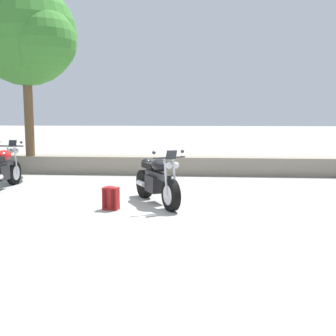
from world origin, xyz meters
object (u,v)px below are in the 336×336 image
Objects in this scene: motorcycle_black_centre at (157,181)px; leafy_tree_far_left at (29,36)px; motorcycle_red_near_left at (1,170)px; rider_backpack at (111,197)px.

motorcycle_black_centre is 0.36× the size of leafy_tree_far_left.
motorcycle_red_near_left is 4.27m from motorcycle_black_centre.
leafy_tree_far_left is (-0.28, 2.68, 3.71)m from motorcycle_red_near_left.
motorcycle_black_centre is 1.06m from rider_backpack.
motorcycle_red_near_left is 0.39× the size of leafy_tree_far_left.
motorcycle_red_near_left is 1.09× the size of motorcycle_black_centre.
rider_backpack is at bearing -31.35° from motorcycle_red_near_left.
leafy_tree_far_left reaches higher than motorcycle_red_near_left.
motorcycle_red_near_left reaches higher than rider_backpack.
motorcycle_black_centre is at bearing -18.60° from motorcycle_red_near_left.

